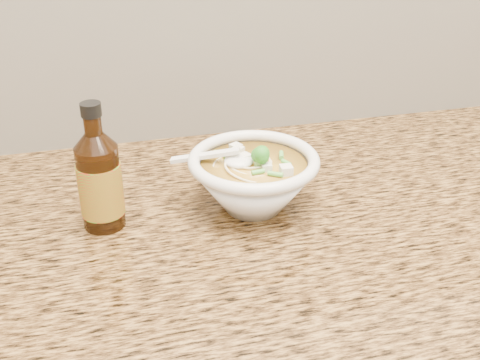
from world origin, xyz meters
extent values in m
cube|color=olive|center=(0.00, 1.68, 0.88)|extent=(4.00, 0.68, 0.04)
cylinder|color=white|center=(-0.10, 1.71, 0.90)|extent=(0.08, 0.08, 0.01)
torus|color=white|center=(-0.10, 1.71, 0.98)|extent=(0.19, 0.19, 0.02)
torus|color=beige|center=(-0.10, 1.71, 0.97)|extent=(0.11, 0.11, 0.00)
torus|color=beige|center=(-0.09, 1.70, 0.97)|extent=(0.07, 0.07, 0.00)
torus|color=beige|center=(-0.10, 1.72, 0.97)|extent=(0.08, 0.08, 0.00)
torus|color=beige|center=(-0.11, 1.69, 0.97)|extent=(0.08, 0.08, 0.00)
torus|color=beige|center=(-0.11, 1.69, 0.96)|extent=(0.11, 0.11, 0.00)
torus|color=beige|center=(-0.09, 1.71, 0.96)|extent=(0.09, 0.09, 0.00)
torus|color=beige|center=(-0.09, 1.71, 0.96)|extent=(0.08, 0.08, 0.00)
cube|color=silver|center=(-0.07, 1.71, 0.97)|extent=(0.02, 0.02, 0.02)
cube|color=silver|center=(-0.12, 1.67, 0.97)|extent=(0.02, 0.02, 0.01)
cube|color=silver|center=(-0.14, 1.69, 0.97)|extent=(0.02, 0.02, 0.01)
cube|color=silver|center=(-0.15, 1.71, 0.97)|extent=(0.02, 0.02, 0.02)
cube|color=silver|center=(-0.12, 1.70, 0.97)|extent=(0.02, 0.02, 0.01)
cube|color=silver|center=(-0.08, 1.71, 0.97)|extent=(0.02, 0.02, 0.02)
cube|color=silver|center=(-0.12, 1.67, 0.97)|extent=(0.02, 0.02, 0.01)
ellipsoid|color=#196014|center=(-0.10, 1.70, 0.99)|extent=(0.03, 0.03, 0.03)
cylinder|color=#59B244|center=(-0.05, 1.68, 0.97)|extent=(0.02, 0.01, 0.01)
cylinder|color=#59B244|center=(-0.07, 1.72, 0.97)|extent=(0.02, 0.01, 0.01)
cylinder|color=#59B244|center=(-0.06, 1.74, 0.97)|extent=(0.02, 0.02, 0.01)
cylinder|color=#59B244|center=(-0.07, 1.69, 0.97)|extent=(0.02, 0.02, 0.01)
cylinder|color=#59B244|center=(-0.08, 1.73, 0.97)|extent=(0.02, 0.02, 0.01)
cylinder|color=#59B244|center=(-0.07, 1.71, 0.97)|extent=(0.01, 0.02, 0.01)
ellipsoid|color=white|center=(-0.12, 1.72, 0.97)|extent=(0.04, 0.04, 0.02)
cube|color=white|center=(-0.17, 1.73, 0.98)|extent=(0.10, 0.05, 0.03)
cylinder|color=black|center=(-0.31, 1.71, 0.96)|extent=(0.07, 0.07, 0.12)
cylinder|color=black|center=(-0.31, 1.71, 1.05)|extent=(0.03, 0.03, 0.02)
cylinder|color=black|center=(-0.31, 1.71, 1.07)|extent=(0.03, 0.03, 0.02)
cylinder|color=red|center=(-0.31, 1.71, 0.96)|extent=(0.07, 0.07, 0.07)
camera|label=1|loc=(-0.30, 0.98, 1.35)|focal=45.00mm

